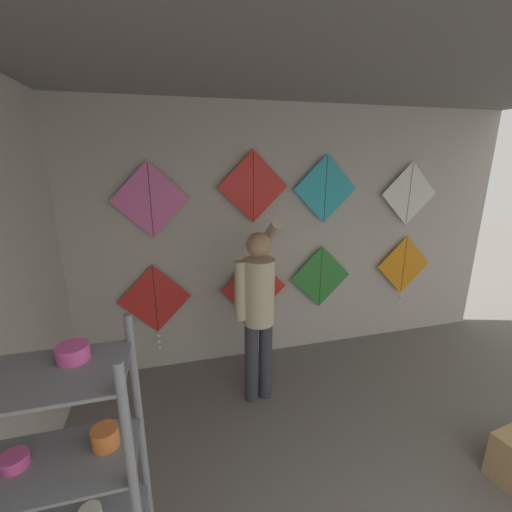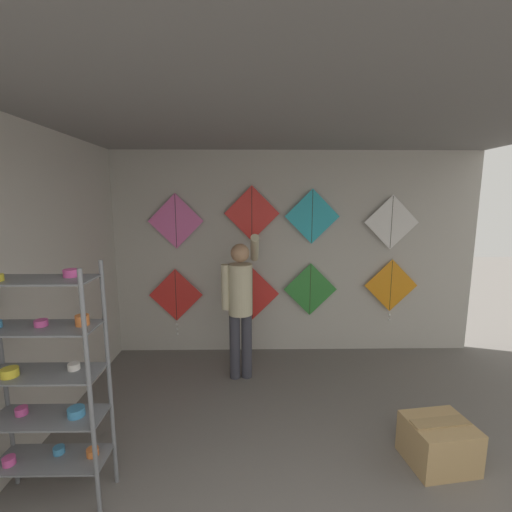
{
  "view_description": "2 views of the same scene",
  "coord_description": "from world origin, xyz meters",
  "px_view_note": "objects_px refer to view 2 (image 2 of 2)",
  "views": [
    {
      "loc": [
        -1.32,
        0.46,
        2.26
      ],
      "look_at": [
        -0.45,
        3.67,
        1.3
      ],
      "focal_mm": 24.0,
      "sensor_mm": 36.0,
      "label": 1
    },
    {
      "loc": [
        -0.43,
        -0.71,
        2.14
      ],
      "look_at": [
        -0.36,
        3.67,
        1.43
      ],
      "focal_mm": 24.0,
      "sensor_mm": 36.0,
      "label": 2
    }
  ],
  "objects_px": {
    "kite_5": "(252,213)",
    "cardboard_box": "(438,443)",
    "shopkeeper": "(240,299)",
    "kite_6": "(312,216)",
    "kite_0": "(176,297)",
    "kite_1": "(252,294)",
    "kite_2": "(310,289)",
    "kite_4": "(176,221)",
    "kite_3": "(391,287)",
    "shelf_rack": "(45,377)",
    "kite_7": "(392,222)"
  },
  "relations": [
    {
      "from": "shelf_rack",
      "to": "kite_3",
      "type": "bearing_deg",
      "value": 35.78
    },
    {
      "from": "shopkeeper",
      "to": "kite_2",
      "type": "height_order",
      "value": "shopkeeper"
    },
    {
      "from": "kite_3",
      "to": "kite_6",
      "type": "bearing_deg",
      "value": 179.98
    },
    {
      "from": "kite_2",
      "to": "kite_4",
      "type": "height_order",
      "value": "kite_4"
    },
    {
      "from": "kite_2",
      "to": "kite_4",
      "type": "relative_size",
      "value": 1.0
    },
    {
      "from": "shelf_rack",
      "to": "kite_5",
      "type": "relative_size",
      "value": 2.33
    },
    {
      "from": "kite_0",
      "to": "kite_1",
      "type": "bearing_deg",
      "value": 0.03
    },
    {
      "from": "kite_1",
      "to": "shelf_rack",
      "type": "bearing_deg",
      "value": -120.52
    },
    {
      "from": "kite_2",
      "to": "kite_5",
      "type": "height_order",
      "value": "kite_5"
    },
    {
      "from": "shopkeeper",
      "to": "kite_1",
      "type": "distance_m",
      "value": 0.73
    },
    {
      "from": "kite_2",
      "to": "kite_5",
      "type": "relative_size",
      "value": 1.0
    },
    {
      "from": "shelf_rack",
      "to": "kite_2",
      "type": "xyz_separation_m",
      "value": [
        2.24,
        2.43,
        -0.04
      ]
    },
    {
      "from": "shopkeeper",
      "to": "kite_6",
      "type": "height_order",
      "value": "kite_6"
    },
    {
      "from": "kite_3",
      "to": "kite_6",
      "type": "xyz_separation_m",
      "value": [
        -1.13,
        0.0,
        0.98
      ]
    },
    {
      "from": "kite_4",
      "to": "kite_0",
      "type": "bearing_deg",
      "value": -179.1
    },
    {
      "from": "kite_5",
      "to": "cardboard_box",
      "type": "bearing_deg",
      "value": -54.58
    },
    {
      "from": "kite_1",
      "to": "kite_2",
      "type": "xyz_separation_m",
      "value": [
        0.81,
        0.0,
        0.06
      ]
    },
    {
      "from": "kite_0",
      "to": "cardboard_box",
      "type": "bearing_deg",
      "value": -39.61
    },
    {
      "from": "kite_5",
      "to": "kite_4",
      "type": "bearing_deg",
      "value": 180.0
    },
    {
      "from": "shelf_rack",
      "to": "kite_0",
      "type": "xyz_separation_m",
      "value": [
        0.37,
        2.43,
        -0.14
      ]
    },
    {
      "from": "kite_2",
      "to": "kite_7",
      "type": "relative_size",
      "value": 1.0
    },
    {
      "from": "kite_6",
      "to": "cardboard_box",
      "type": "bearing_deg",
      "value": -71.78
    },
    {
      "from": "kite_6",
      "to": "kite_7",
      "type": "xyz_separation_m",
      "value": [
        1.08,
        0.0,
        -0.08
      ]
    },
    {
      "from": "kite_1",
      "to": "kite_6",
      "type": "xyz_separation_m",
      "value": [
        0.81,
        0.0,
        1.07
      ]
    },
    {
      "from": "kite_1",
      "to": "kite_2",
      "type": "bearing_deg",
      "value": 0.0
    },
    {
      "from": "shopkeeper",
      "to": "kite_3",
      "type": "xyz_separation_m",
      "value": [
        2.09,
        0.7,
        -0.05
      ]
    },
    {
      "from": "kite_5",
      "to": "kite_7",
      "type": "xyz_separation_m",
      "value": [
        1.9,
        0.0,
        -0.12
      ]
    },
    {
      "from": "kite_0",
      "to": "kite_4",
      "type": "distance_m",
      "value": 1.05
    },
    {
      "from": "kite_6",
      "to": "kite_7",
      "type": "bearing_deg",
      "value": 0.0
    },
    {
      "from": "kite_1",
      "to": "kite_5",
      "type": "relative_size",
      "value": 1.0
    },
    {
      "from": "shopkeeper",
      "to": "kite_1",
      "type": "bearing_deg",
      "value": 72.13
    },
    {
      "from": "cardboard_box",
      "to": "kite_3",
      "type": "xyz_separation_m",
      "value": [
        0.43,
        2.13,
        0.76
      ]
    },
    {
      "from": "shelf_rack",
      "to": "kite_7",
      "type": "xyz_separation_m",
      "value": [
        3.32,
        2.43,
        0.89
      ]
    },
    {
      "from": "cardboard_box",
      "to": "kite_5",
      "type": "bearing_deg",
      "value": 125.42
    },
    {
      "from": "kite_4",
      "to": "kite_5",
      "type": "height_order",
      "value": "kite_5"
    },
    {
      "from": "kite_0",
      "to": "kite_7",
      "type": "bearing_deg",
      "value": 0.01
    },
    {
      "from": "cardboard_box",
      "to": "kite_5",
      "type": "height_order",
      "value": "kite_5"
    },
    {
      "from": "kite_2",
      "to": "kite_1",
      "type": "bearing_deg",
      "value": 180.0
    },
    {
      "from": "kite_2",
      "to": "kite_4",
      "type": "bearing_deg",
      "value": 180.0
    },
    {
      "from": "kite_0",
      "to": "kite_6",
      "type": "relative_size",
      "value": 1.28
    },
    {
      "from": "kite_3",
      "to": "kite_7",
      "type": "height_order",
      "value": "kite_7"
    },
    {
      "from": "kite_3",
      "to": "kite_4",
      "type": "relative_size",
      "value": 1.19
    },
    {
      "from": "shopkeeper",
      "to": "kite_2",
      "type": "distance_m",
      "value": 1.19
    },
    {
      "from": "cardboard_box",
      "to": "kite_4",
      "type": "bearing_deg",
      "value": 139.97
    },
    {
      "from": "cardboard_box",
      "to": "kite_0",
      "type": "bearing_deg",
      "value": 140.39
    },
    {
      "from": "cardboard_box",
      "to": "kite_3",
      "type": "distance_m",
      "value": 2.3
    },
    {
      "from": "kite_0",
      "to": "kite_5",
      "type": "distance_m",
      "value": 1.57
    },
    {
      "from": "shelf_rack",
      "to": "kite_6",
      "type": "height_order",
      "value": "kite_6"
    },
    {
      "from": "kite_0",
      "to": "shelf_rack",
      "type": "bearing_deg",
      "value": -98.6
    },
    {
      "from": "kite_1",
      "to": "kite_5",
      "type": "bearing_deg",
      "value": 180.0
    }
  ]
}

